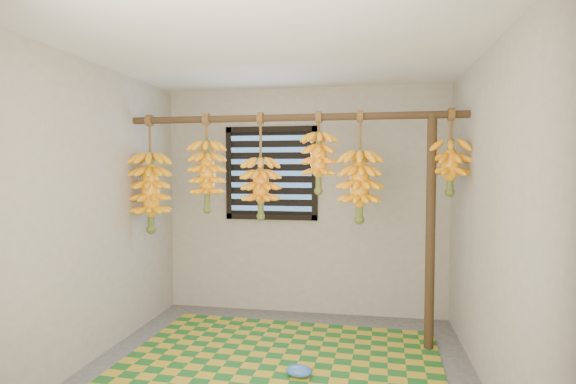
% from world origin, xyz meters
% --- Properties ---
extents(floor, '(3.00, 3.00, 0.01)m').
position_xyz_m(floor, '(0.00, 0.00, -0.01)').
color(floor, '#444444').
rests_on(floor, ground).
extents(ceiling, '(3.00, 3.00, 0.01)m').
position_xyz_m(ceiling, '(0.00, 0.00, 2.40)').
color(ceiling, silver).
rests_on(ceiling, wall_back).
extents(wall_back, '(3.00, 0.01, 2.40)m').
position_xyz_m(wall_back, '(0.00, 1.50, 1.20)').
color(wall_back, gray).
rests_on(wall_back, floor).
extents(wall_left, '(0.01, 3.00, 2.40)m').
position_xyz_m(wall_left, '(-1.50, 0.00, 1.20)').
color(wall_left, gray).
rests_on(wall_left, floor).
extents(wall_right, '(0.01, 3.00, 2.40)m').
position_xyz_m(wall_right, '(1.50, 0.00, 1.20)').
color(wall_right, gray).
rests_on(wall_right, floor).
extents(window, '(1.00, 0.04, 1.00)m').
position_xyz_m(window, '(-0.35, 1.48, 1.50)').
color(window, black).
rests_on(window, wall_back).
extents(hanging_pole, '(3.00, 0.06, 0.06)m').
position_xyz_m(hanging_pole, '(0.00, 0.70, 2.00)').
color(hanging_pole, '#47331C').
rests_on(hanging_pole, wall_left).
extents(support_post, '(0.08, 0.08, 2.00)m').
position_xyz_m(support_post, '(1.20, 0.70, 1.00)').
color(support_post, '#47331C').
rests_on(support_post, floor).
extents(woven_mat, '(2.59, 2.11, 0.01)m').
position_xyz_m(woven_mat, '(-0.01, 0.14, 0.01)').
color(woven_mat, '#1B5C1F').
rests_on(woven_mat, floor).
extents(plastic_bag, '(0.22, 0.18, 0.08)m').
position_xyz_m(plastic_bag, '(0.19, -0.02, 0.05)').
color(plastic_bag, '#3163B9').
rests_on(plastic_bag, woven_mat).
extents(banana_bunch_a, '(0.34, 0.34, 1.10)m').
position_xyz_m(banana_bunch_a, '(-1.34, 0.70, 1.33)').
color(banana_bunch_a, brown).
rests_on(banana_bunch_a, hanging_pole).
extents(banana_bunch_b, '(0.32, 0.32, 0.90)m').
position_xyz_m(banana_bunch_b, '(-0.78, 0.70, 1.48)').
color(banana_bunch_b, brown).
rests_on(banana_bunch_b, hanging_pole).
extents(banana_bunch_c, '(0.33, 0.33, 0.95)m').
position_xyz_m(banana_bunch_c, '(-0.28, 0.70, 1.38)').
color(banana_bunch_c, brown).
rests_on(banana_bunch_c, hanging_pole).
extents(banana_bunch_d, '(0.29, 0.29, 0.72)m').
position_xyz_m(banana_bunch_d, '(0.25, 0.70, 1.60)').
color(banana_bunch_d, brown).
rests_on(banana_bunch_d, hanging_pole).
extents(banana_bunch_e, '(0.36, 0.36, 0.96)m').
position_xyz_m(banana_bunch_e, '(0.60, 0.70, 1.40)').
color(banana_bunch_e, brown).
rests_on(banana_bunch_e, hanging_pole).
extents(banana_bunch_f, '(0.33, 0.33, 0.72)m').
position_xyz_m(banana_bunch_f, '(1.35, 0.70, 1.56)').
color(banana_bunch_f, brown).
rests_on(banana_bunch_f, hanging_pole).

